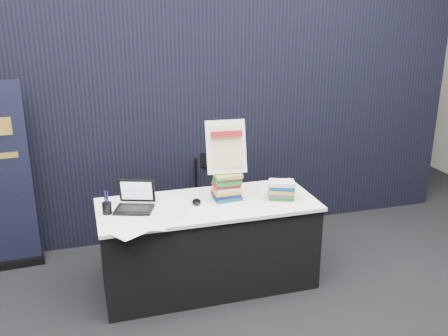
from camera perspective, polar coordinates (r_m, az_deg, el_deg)
The scene contains 14 objects.
floor at distance 4.02m, azimuth 0.34°, elevation -16.87°, with size 8.00×8.00×0.00m, color black.
wall_back at distance 7.23m, azimuth -9.12°, elevation 13.67°, with size 8.00×0.02×3.50m, color #B2B0A9.
drape_partition at distance 4.96m, azimuth -5.01°, elevation 5.28°, with size 6.00×0.08×2.40m, color black.
display_table at distance 4.28m, azimuth -1.81°, elevation -8.65°, with size 1.80×0.75×0.75m.
laptop at distance 4.05m, azimuth -10.33°, elevation -3.91°, with size 0.35×0.33×0.23m.
mouse at distance 4.11m, azimuth -3.16°, elevation -3.87°, with size 0.07×0.12×0.04m, color black.
brochure_left at distance 3.73m, azimuth -10.32°, elevation -6.87°, with size 0.33×0.24×0.00m, color white.
brochure_mid at distance 3.77m, azimuth -8.64°, elevation -6.48°, with size 0.28×0.20×0.00m, color silver.
brochure_right at distance 3.91m, azimuth -6.83°, elevation -5.46°, with size 0.33×0.23×0.00m, color silver.
pen_cup at distance 4.01m, azimuth -13.23°, elevation -4.49°, with size 0.07×0.07×0.10m, color black.
book_stack_tall at distance 4.17m, azimuth 0.37°, elevation -2.10°, with size 0.22×0.17×0.23m.
book_stack_short at distance 4.22m, azimuth 6.61°, elevation -2.48°, with size 0.26×0.23×0.15m.
info_sign at distance 4.09m, azimuth 0.25°, elevation 2.37°, with size 0.34×0.17×0.45m.
stacking_chair at distance 5.03m, azimuth -0.70°, elevation -2.98°, with size 0.52×0.53×0.87m.
Camera 1 is at (-0.95, -3.14, 2.33)m, focal length 40.00 mm.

